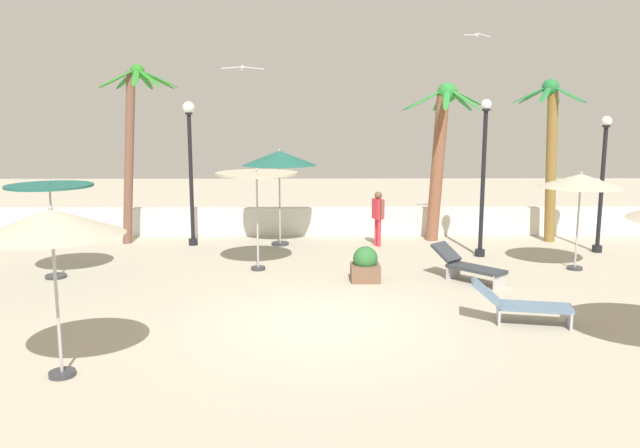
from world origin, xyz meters
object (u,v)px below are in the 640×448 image
lamp_post_0 (483,174)px  palm_tree_2 (132,131)px  seagull_1 (476,35)px  patio_umbrella_0 (51,224)px  patio_umbrella_2 (279,159)px  patio_umbrella_1 (257,179)px  seagull_0 (242,68)px  lamp_post_1 (602,181)px  guest_0 (378,213)px  palm_tree_0 (551,143)px  lounge_chair_0 (468,265)px  planter (365,265)px  patio_umbrella_4 (581,181)px  lamp_post_2 (190,159)px  palm_tree_1 (441,143)px  patio_umbrella_3 (50,194)px  lounge_chair_1 (521,304)px

lamp_post_0 → palm_tree_2: bearing=169.1°
seagull_1 → patio_umbrella_0: bearing=-125.3°
patio_umbrella_0 → patio_umbrella_2: size_ratio=0.90×
patio_umbrella_1 → seagull_0: bearing=101.0°
lamp_post_1 → guest_0: lamp_post_1 is taller
patio_umbrella_2 → lamp_post_1: size_ratio=0.75×
palm_tree_0 → palm_tree_2: bearing=-179.4°
lounge_chair_0 → planter: size_ratio=2.06×
patio_umbrella_1 → lamp_post_1: lamp_post_1 is taller
patio_umbrella_1 → patio_umbrella_4: 8.25m
patio_umbrella_0 → lounge_chair_0: size_ratio=1.52×
lamp_post_0 → lamp_post_1: (3.58, 0.51, -0.25)m
guest_0 → lamp_post_0: bearing=-27.5°
patio_umbrella_0 → seagull_1: bearing=54.7°
lamp_post_2 → guest_0: bearing=-2.2°
patio_umbrella_1 → planter: patio_umbrella_1 is taller
palm_tree_1 → patio_umbrella_0: bearing=-126.3°
palm_tree_0 → palm_tree_2: (-12.90, -0.14, 0.37)m
patio_umbrella_1 → palm_tree_2: size_ratio=0.48×
patio_umbrella_3 → palm_tree_1: size_ratio=0.49×
lamp_post_1 → lamp_post_2: bearing=174.6°
patio_umbrella_3 → palm_tree_2: bearing=78.8°
lounge_chair_0 → seagull_0: size_ratio=1.34×
patio_umbrella_0 → lounge_chair_0: bearing=36.3°
patio_umbrella_2 → guest_0: patio_umbrella_2 is taller
palm_tree_0 → lamp_post_0: 3.47m
patio_umbrella_4 → lounge_chair_0: size_ratio=1.46×
seagull_0 → seagull_1: bearing=21.1°
patio_umbrella_2 → seagull_0: bearing=157.1°
patio_umbrella_1 → patio_umbrella_4: size_ratio=1.04×
palm_tree_0 → palm_tree_1: (-3.37, 0.26, -0.02)m
lounge_chair_1 → seagull_0: size_ratio=1.50×
seagull_1 → lounge_chair_1: bearing=-98.6°
patio_umbrella_4 → planter: 5.97m
patio_umbrella_4 → patio_umbrella_2: bearing=157.5°
patio_umbrella_4 → patio_umbrella_1: bearing=179.6°
lamp_post_1 → seagull_1: 7.04m
patio_umbrella_2 → palm_tree_0: palm_tree_0 is taller
planter → lamp_post_0: bearing=37.4°
patio_umbrella_1 → lamp_post_1: (9.77, 2.06, -0.28)m
palm_tree_0 → palm_tree_1: bearing=175.7°
palm_tree_2 → lamp_post_0: palm_tree_2 is taller
palm_tree_0 → lamp_post_1: size_ratio=1.28×
lamp_post_0 → lounge_chair_1: 6.27m
seagull_0 → palm_tree_0: bearing=-0.0°
patio_umbrella_1 → planter: size_ratio=3.12×
lounge_chair_1 → seagull_0: bearing=127.4°
patio_umbrella_2 → lounge_chair_0: 6.87m
patio_umbrella_4 → palm_tree_2: bearing=163.8°
patio_umbrella_1 → palm_tree_1: size_ratio=0.53×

